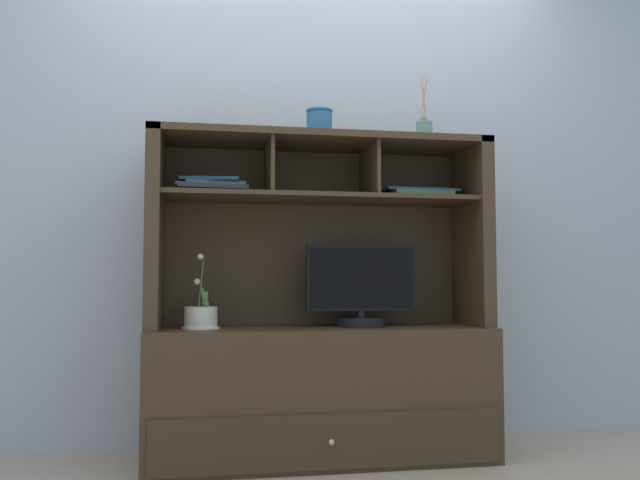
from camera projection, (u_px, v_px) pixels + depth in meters
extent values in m
cube|color=tan|center=(320.00, 460.00, 2.92)|extent=(6.00, 6.00, 0.02)
cube|color=#A6B0BE|center=(310.00, 158.00, 3.29)|extent=(6.00, 0.02, 2.80)
cube|color=#41301F|center=(320.00, 392.00, 2.94)|extent=(1.52, 0.50, 0.58)
cube|color=#3B2D1D|center=(331.00, 442.00, 2.68)|extent=(1.46, 0.01, 0.23)
sphere|color=silver|center=(332.00, 442.00, 2.67)|extent=(0.02, 0.02, 0.02)
cube|color=#41301F|center=(155.00, 230.00, 2.86)|extent=(0.06, 0.40, 0.86)
cube|color=#41301F|center=(472.00, 234.00, 3.12)|extent=(0.06, 0.40, 0.86)
cube|color=#3B2D1D|center=(313.00, 238.00, 3.17)|extent=(1.46, 0.02, 0.83)
cube|color=#41301F|center=(320.00, 142.00, 3.01)|extent=(1.52, 0.40, 0.03)
cube|color=#41301F|center=(320.00, 199.00, 3.00)|extent=(1.40, 0.36, 0.02)
cube|color=#41301F|center=(269.00, 169.00, 2.97)|extent=(0.02, 0.34, 0.24)
cube|color=#41301F|center=(370.00, 172.00, 3.05)|extent=(0.02, 0.34, 0.24)
cylinder|color=black|center=(361.00, 322.00, 2.98)|extent=(0.22, 0.22, 0.04)
cylinder|color=black|center=(361.00, 314.00, 2.98)|extent=(0.04, 0.04, 0.03)
cube|color=black|center=(361.00, 278.00, 2.99)|extent=(0.50, 0.03, 0.30)
cube|color=black|center=(362.00, 278.00, 2.97)|extent=(0.47, 0.00, 0.27)
cylinder|color=silver|center=(201.00, 318.00, 2.84)|extent=(0.14, 0.14, 0.09)
cylinder|color=silver|center=(201.00, 328.00, 2.84)|extent=(0.16, 0.16, 0.01)
cylinder|color=#4C6B38|center=(201.00, 282.00, 2.85)|extent=(0.02, 0.02, 0.22)
sphere|color=silver|center=(197.00, 282.00, 2.86)|extent=(0.03, 0.03, 0.03)
sphere|color=silver|center=(200.00, 257.00, 2.85)|extent=(0.03, 0.03, 0.03)
ellipsoid|color=#55994D|center=(205.00, 300.00, 2.84)|extent=(0.06, 0.07, 0.11)
ellipsoid|color=#55994D|center=(205.00, 300.00, 2.86)|extent=(0.04, 0.04, 0.08)
cube|color=gold|center=(210.00, 193.00, 2.94)|extent=(0.22, 0.21, 0.01)
cube|color=#323346|center=(211.00, 189.00, 2.93)|extent=(0.32, 0.28, 0.02)
cube|color=slate|center=(211.00, 187.00, 2.95)|extent=(0.31, 0.21, 0.01)
cube|color=slate|center=(214.00, 184.00, 2.95)|extent=(0.28, 0.21, 0.01)
cube|color=#25547B|center=(211.00, 181.00, 2.94)|extent=(0.28, 0.22, 0.01)
cube|color=#9E2A39|center=(415.00, 198.00, 3.12)|extent=(0.25, 0.27, 0.01)
cube|color=#4E7963|center=(417.00, 195.00, 3.13)|extent=(0.30, 0.26, 0.02)
cube|color=#305480|center=(418.00, 191.00, 3.13)|extent=(0.35, 0.20, 0.01)
cylinder|color=slate|center=(424.00, 132.00, 3.09)|extent=(0.08, 0.08, 0.09)
cylinder|color=slate|center=(424.00, 120.00, 3.09)|extent=(0.03, 0.03, 0.02)
cylinder|color=tan|center=(425.00, 99.00, 3.10)|extent=(0.00, 0.04, 0.21)
cylinder|color=tan|center=(424.00, 100.00, 3.10)|extent=(0.03, 0.02, 0.21)
cylinder|color=tan|center=(423.00, 100.00, 3.10)|extent=(0.05, 0.01, 0.21)
cylinder|color=tan|center=(423.00, 99.00, 3.10)|extent=(0.02, 0.05, 0.21)
cylinder|color=tan|center=(423.00, 99.00, 3.09)|extent=(0.02, 0.04, 0.21)
cylinder|color=tan|center=(424.00, 99.00, 3.09)|extent=(0.03, 0.01, 0.21)
cylinder|color=tan|center=(425.00, 99.00, 3.09)|extent=(0.03, 0.02, 0.21)
cylinder|color=#295F90|center=(319.00, 126.00, 3.04)|extent=(0.12, 0.12, 0.12)
torus|color=#295F90|center=(319.00, 111.00, 3.04)|extent=(0.12, 0.12, 0.02)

